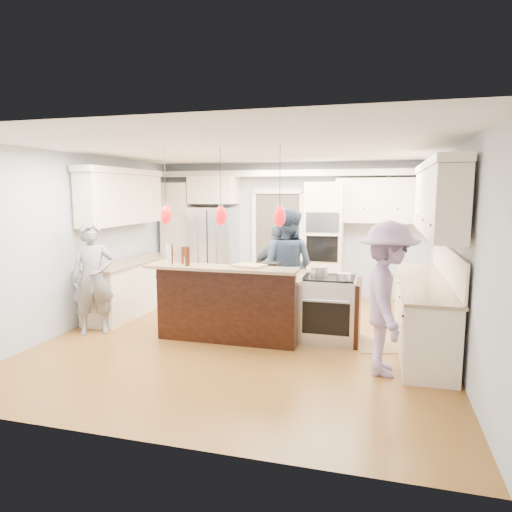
{
  "coord_description": "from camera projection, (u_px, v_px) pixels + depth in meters",
  "views": [
    {
      "loc": [
        1.8,
        -6.24,
        2.11
      ],
      "look_at": [
        0.0,
        0.35,
        1.15
      ],
      "focal_mm": 32.0,
      "sensor_mm": 36.0,
      "label": 1
    }
  ],
  "objects": [
    {
      "name": "pot_small",
      "position": [
        343.0,
        276.0,
        6.22
      ],
      "size": [
        0.2,
        0.2,
        0.1
      ],
      "primitive_type": "cylinder",
      "color": "#B7B7BC",
      "rests_on": "island_range"
    },
    {
      "name": "left_cabinets",
      "position": [
        128.0,
        253.0,
        7.99
      ],
      "size": [
        0.64,
        2.3,
        2.51
      ],
      "color": "#F0E0C3",
      "rests_on": "ground"
    },
    {
      "name": "right_counter_run",
      "position": [
        427.0,
        270.0,
        6.23
      ],
      "size": [
        0.64,
        3.1,
        2.51
      ],
      "color": "#F0E0C3",
      "rests_on": "ground"
    },
    {
      "name": "person_far_left",
      "position": [
        287.0,
        266.0,
        7.31
      ],
      "size": [
        1.05,
        0.9,
        1.85
      ],
      "primitive_type": "imported",
      "rotation": [
        0.0,
        0.0,
        2.89
      ],
      "color": "#2F415B",
      "rests_on": "ground"
    },
    {
      "name": "person_range_side",
      "position": [
        388.0,
        298.0,
        5.24
      ],
      "size": [
        0.74,
        1.2,
        1.79
      ],
      "primitive_type": "imported",
      "rotation": [
        0.0,
        0.0,
        1.64
      ],
      "color": "#9C80AC",
      "rests_on": "ground"
    },
    {
      "name": "beer_bottle_b",
      "position": [
        187.0,
        256.0,
        6.15
      ],
      "size": [
        0.08,
        0.08,
        0.26
      ],
      "primitive_type": "cylinder",
      "rotation": [
        0.0,
        0.0,
        0.32
      ],
      "color": "#3E1A0B",
      "rests_on": "kitchen_island"
    },
    {
      "name": "person_far_right",
      "position": [
        279.0,
        273.0,
        7.36
      ],
      "size": [
        1.01,
        0.55,
        1.63
      ],
      "primitive_type": "imported",
      "rotation": [
        0.0,
        0.0,
        2.98
      ],
      "color": "#4B5E6A",
      "rests_on": "ground"
    },
    {
      "name": "pot_large",
      "position": [
        320.0,
        271.0,
        6.53
      ],
      "size": [
        0.23,
        0.23,
        0.14
      ],
      "primitive_type": "cylinder",
      "color": "#B7B7BC",
      "rests_on": "island_range"
    },
    {
      "name": "room_shell",
      "position": [
        250.0,
        213.0,
        6.48
      ],
      "size": [
        5.54,
        6.04,
        2.72
      ],
      "color": "#B2BCC6",
      "rests_on": "ground"
    },
    {
      "name": "water_bottle",
      "position": [
        169.0,
        255.0,
        6.21
      ],
      "size": [
        0.08,
        0.08,
        0.28
      ],
      "primitive_type": "cylinder",
      "rotation": [
        0.0,
        0.0,
        -0.31
      ],
      "color": "silver",
      "rests_on": "kitchen_island"
    },
    {
      "name": "beer_bottle_a",
      "position": [
        171.0,
        254.0,
        6.36
      ],
      "size": [
        0.09,
        0.09,
        0.27
      ],
      "primitive_type": "cylinder",
      "rotation": [
        0.0,
        0.0,
        0.41
      ],
      "color": "#3E1A0B",
      "rests_on": "kitchen_island"
    },
    {
      "name": "cutting_board",
      "position": [
        249.0,
        266.0,
        6.09
      ],
      "size": [
        0.47,
        0.39,
        0.03
      ],
      "primitive_type": "cube",
      "rotation": [
        0.0,
        0.0,
        -0.28
      ],
      "color": "tan",
      "rests_on": "kitchen_island"
    },
    {
      "name": "pendant_lights",
      "position": [
        221.0,
        215.0,
        6.06
      ],
      "size": [
        1.75,
        0.15,
        1.03
      ],
      "color": "black",
      "rests_on": "ground"
    },
    {
      "name": "beer_bottle_c",
      "position": [
        183.0,
        255.0,
        6.33
      ],
      "size": [
        0.08,
        0.08,
        0.24
      ],
      "primitive_type": "cylinder",
      "rotation": [
        0.0,
        0.0,
        0.4
      ],
      "color": "#3E1A0B",
      "rests_on": "kitchen_island"
    },
    {
      "name": "floor_rug",
      "position": [
        375.0,
        343.0,
        6.41
      ],
      "size": [
        0.78,
        0.98,
        0.01
      ],
      "primitive_type": "cube",
      "rotation": [
        0.0,
        0.0,
        0.26
      ],
      "color": "#8F784E",
      "rests_on": "ground"
    },
    {
      "name": "person_bar_end",
      "position": [
        93.0,
        278.0,
        6.78
      ],
      "size": [
        0.73,
        0.67,
        1.67
      ],
      "primitive_type": "imported",
      "rotation": [
        0.0,
        0.0,
        0.59
      ],
      "color": "slate",
      "rests_on": "ground"
    },
    {
      "name": "drink_can",
      "position": [
        186.0,
        261.0,
        6.19
      ],
      "size": [
        0.08,
        0.08,
        0.11
      ],
      "primitive_type": "cylinder",
      "rotation": [
        0.0,
        0.0,
        -0.41
      ],
      "color": "#B7B7BC",
      "rests_on": "kitchen_island"
    },
    {
      "name": "island_range",
      "position": [
        331.0,
        309.0,
        6.5
      ],
      "size": [
        0.82,
        0.71,
        0.92
      ],
      "color": "#B7B7BC",
      "rests_on": "ground"
    },
    {
      "name": "kitchen_island",
      "position": [
        235.0,
        302.0,
        6.8
      ],
      "size": [
        2.1,
        1.46,
        1.12
      ],
      "color": "black",
      "rests_on": "ground"
    },
    {
      "name": "refrigerator",
      "position": [
        213.0,
        250.0,
        9.53
      ],
      "size": [
        0.9,
        0.7,
        1.8
      ],
      "primitive_type": "cube",
      "color": "#B7B7BC",
      "rests_on": "ground"
    },
    {
      "name": "oven_column",
      "position": [
        324.0,
        241.0,
        8.92
      ],
      "size": [
        0.72,
        0.69,
        2.3
      ],
      "color": "#F0E0C3",
      "rests_on": "ground"
    },
    {
      "name": "back_upper_cabinets",
      "position": [
        252.0,
        214.0,
        9.33
      ],
      "size": [
        5.3,
        0.61,
        2.54
      ],
      "color": "#F0E0C3",
      "rests_on": "ground"
    },
    {
      "name": "ground_plane",
      "position": [
        250.0,
        336.0,
        6.73
      ],
      "size": [
        6.0,
        6.0,
        0.0
      ],
      "primitive_type": "plane",
      "color": "olive",
      "rests_on": "ground"
    }
  ]
}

